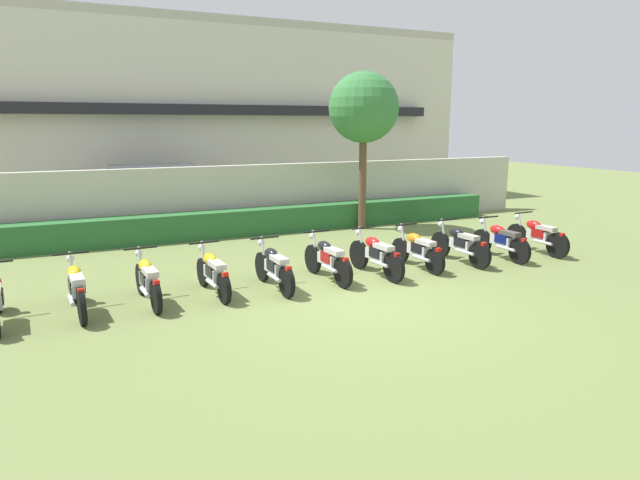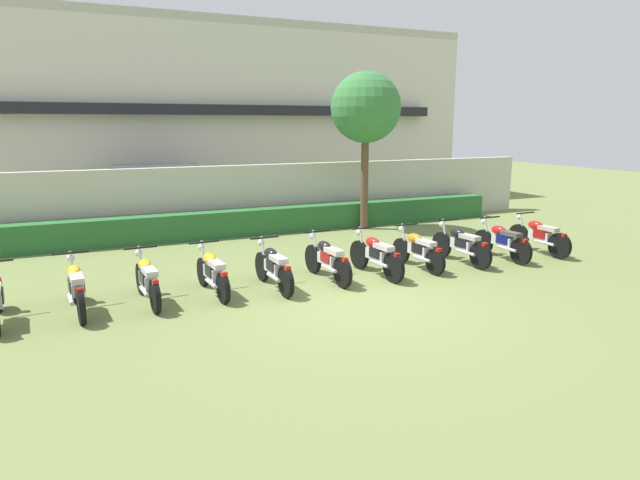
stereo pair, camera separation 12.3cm
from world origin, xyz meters
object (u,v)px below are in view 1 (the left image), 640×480
Objects in this scene: tree_near_inspector at (364,109)px; motorcycle_in_row_2 at (148,280)px; motorcycle_in_row_6 at (376,254)px; motorcycle_in_row_8 at (460,244)px; motorcycle_in_row_1 at (76,288)px; motorcycle_in_row_4 at (274,267)px; motorcycle_in_row_10 at (537,235)px; motorcycle_in_row_7 at (417,249)px; motorcycle_in_row_9 at (501,240)px; parked_car at (159,195)px; motorcycle_in_row_5 at (327,259)px; motorcycle_in_row_3 at (213,272)px.

motorcycle_in_row_2 is (-7.04, -4.74, -3.18)m from tree_near_inspector.
motorcycle_in_row_6 reaches higher than motorcycle_in_row_8.
motorcycle_in_row_1 reaches higher than motorcycle_in_row_2.
motorcycle_in_row_10 reaches higher than motorcycle_in_row_4.
motorcycle_in_row_7 is at bearing -89.13° from motorcycle_in_row_6.
motorcycle_in_row_9 is (2.34, -0.08, 0.01)m from motorcycle_in_row_7.
motorcycle_in_row_10 is (1.25, 0.08, 0.01)m from motorcycle_in_row_9.
motorcycle_in_row_8 is (5.51, -8.08, -0.48)m from parked_car.
motorcycle_in_row_8 is (3.42, 0.01, -0.00)m from motorcycle_in_row_5.
motorcycle_in_row_9 is at bearing -95.26° from motorcycle_in_row_7.
motorcycle_in_row_3 is 0.99× the size of motorcycle_in_row_9.
parked_car is 2.51× the size of motorcycle_in_row_4.
motorcycle_in_row_9 is at bearing -94.83° from motorcycle_in_row_3.
motorcycle_in_row_6 is 1.00× the size of motorcycle_in_row_10.
motorcycle_in_row_10 is (10.59, 0.06, 0.00)m from motorcycle_in_row_1.
motorcycle_in_row_4 is 1.01× the size of motorcycle_in_row_9.
motorcycle_in_row_4 is 0.97× the size of motorcycle_in_row_6.
motorcycle_in_row_3 is at bearing -92.83° from motorcycle_in_row_1.
motorcycle_in_row_8 reaches higher than motorcycle_in_row_3.
motorcycle_in_row_1 is (-8.21, -4.76, -3.17)m from tree_near_inspector.
parked_car is 2.42× the size of motorcycle_in_row_6.
motorcycle_in_row_2 is 9.42m from motorcycle_in_row_10.
motorcycle_in_row_7 is (2.24, 0.01, -0.01)m from motorcycle_in_row_5.
parked_car is 7.01m from tree_near_inspector.
tree_near_inspector is 2.57× the size of motorcycle_in_row_3.
motorcycle_in_row_10 is (7.05, 0.13, 0.01)m from motorcycle_in_row_4.
motorcycle_in_row_9 is at bearing -94.24° from motorcycle_in_row_6.
motorcycle_in_row_10 is (2.38, -4.71, -3.16)m from tree_near_inspector.
motorcycle_in_row_6 is (4.69, -0.08, 0.01)m from motorcycle_in_row_2.
motorcycle_in_row_5 reaches higher than motorcycle_in_row_9.
motorcycle_in_row_4 reaches higher than motorcycle_in_row_7.
motorcycle_in_row_5 is (2.40, -0.02, 0.01)m from motorcycle_in_row_3.
motorcycle_in_row_9 is (6.66, -8.16, -0.49)m from parked_car.
motorcycle_in_row_8 is (4.64, 0.13, 0.00)m from motorcycle_in_row_4.
motorcycle_in_row_9 is at bearing -76.74° from tree_near_inspector.
motorcycle_in_row_7 is at bearing -90.10° from motorcycle_in_row_4.
motorcycle_in_row_8 is at bearing -93.51° from motorcycle_in_row_5.
parked_car is at bearing 30.29° from motorcycle_in_row_8.
motorcycle_in_row_6 reaches higher than motorcycle_in_row_2.
motorcycle_in_row_1 is at bearing -149.87° from tree_near_inspector.
tree_near_inspector reaches higher than motorcycle_in_row_1.
parked_car reaches higher than motorcycle_in_row_1.
motorcycle_in_row_2 is (1.17, 0.03, -0.01)m from motorcycle_in_row_1.
motorcycle_in_row_1 reaches higher than motorcycle_in_row_3.
parked_car is 2.46× the size of motorcycle_in_row_5.
tree_near_inspector is 6.23m from motorcycle_in_row_6.
motorcycle_in_row_10 is at bearing -93.59° from motorcycle_in_row_5.
motorcycle_in_row_1 is 4.77m from motorcycle_in_row_5.
parked_car reaches higher than motorcycle_in_row_3.
motorcycle_in_row_1 is 5.86m from motorcycle_in_row_6.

